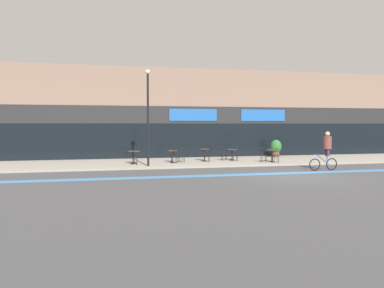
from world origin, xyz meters
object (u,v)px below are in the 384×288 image
(bistro_table_2, at_px, (205,152))
(bistro_table_4, at_px, (272,153))
(bistro_table_0, at_px, (134,155))
(cafe_chair_2_near, at_px, (207,154))
(cafe_chair_3_side, at_px, (223,152))
(cafe_chair_4_side, at_px, (263,154))
(cafe_chair_3_near, at_px, (235,153))
(bistro_table_3, at_px, (232,152))
(planter_pot, at_px, (276,148))
(lamp_post, at_px, (148,111))
(cafe_chair_1_side, at_px, (183,154))
(bistro_table_1, at_px, (173,154))
(cyclist_0, at_px, (326,147))
(cafe_chair_4_near, at_px, (276,154))
(cafe_chair_0_near, at_px, (134,156))
(cafe_chair_1_near, at_px, (174,155))

(bistro_table_2, distance_m, bistro_table_4, 4.22)
(bistro_table_0, xyz_separation_m, cafe_chair_2_near, (4.51, 0.02, -0.02))
(cafe_chair_3_side, bearing_deg, cafe_chair_4_side, -33.30)
(bistro_table_2, bearing_deg, cafe_chair_2_near, -90.97)
(cafe_chair_3_near, bearing_deg, cafe_chair_4_side, -119.96)
(bistro_table_4, bearing_deg, cafe_chair_2_near, 168.31)
(bistro_table_3, xyz_separation_m, planter_pot, (3.77, 1.44, 0.18))
(planter_pot, xyz_separation_m, lamp_post, (-9.49, -3.75, 2.40))
(cafe_chair_1_side, xyz_separation_m, cafe_chair_4_side, (4.86, -1.01, 0.00))
(bistro_table_1, xyz_separation_m, bistro_table_3, (4.04, 0.58, -0.01))
(cyclist_0, bearing_deg, cafe_chair_4_side, -62.22)
(cafe_chair_4_side, xyz_separation_m, lamp_post, (-7.16, -0.74, 2.57))
(cafe_chair_4_side, bearing_deg, lamp_post, -166.86)
(cafe_chair_3_near, distance_m, cafe_chair_4_near, 2.61)
(cafe_chair_1_side, relative_size, cafe_chair_3_near, 1.00)
(cafe_chair_0_near, relative_size, cafe_chair_4_side, 1.00)
(cafe_chair_1_near, xyz_separation_m, planter_pot, (7.80, 2.64, 0.16))
(bistro_table_4, height_order, cafe_chair_1_side, cafe_chair_1_side)
(cafe_chair_3_side, relative_size, lamp_post, 0.17)
(cafe_chair_1_side, relative_size, cafe_chair_3_side, 1.00)
(cafe_chair_0_near, height_order, lamp_post, lamp_post)
(bistro_table_1, relative_size, bistro_table_3, 1.03)
(lamp_post, bearing_deg, cafe_chair_2_near, 22.08)
(cafe_chair_2_near, distance_m, cafe_chair_4_side, 3.44)
(cafe_chair_3_near, height_order, planter_pot, planter_pot)
(lamp_post, bearing_deg, bistro_table_4, 5.32)
(cafe_chair_1_near, height_order, cafe_chair_3_side, same)
(bistro_table_4, relative_size, cafe_chair_4_side, 0.85)
(bistro_table_1, relative_size, cafe_chair_3_near, 0.81)
(cafe_chair_0_near, height_order, cafe_chair_2_near, same)
(cafe_chair_0_near, bearing_deg, bistro_table_4, -87.38)
(bistro_table_0, height_order, bistro_table_1, bistro_table_0)
(bistro_table_4, height_order, cafe_chair_0_near, cafe_chair_0_near)
(bistro_table_3, relative_size, cafe_chair_0_near, 0.79)
(bistro_table_0, height_order, cafe_chair_1_near, cafe_chair_1_near)
(bistro_table_0, height_order, bistro_table_4, bistro_table_4)
(bistro_table_3, xyz_separation_m, cyclist_0, (3.45, -5.35, 0.60))
(bistro_table_2, distance_m, cafe_chair_2_near, 0.63)
(bistro_table_1, xyz_separation_m, cafe_chair_3_side, (3.41, 0.58, 0.00))
(cafe_chair_3_near, xyz_separation_m, cafe_chair_4_side, (1.45, -0.95, 0.00))
(bistro_table_2, bearing_deg, planter_pot, 15.59)
(bistro_table_2, distance_m, planter_pot, 5.88)
(cafe_chair_3_side, xyz_separation_m, cafe_chair_4_near, (2.69, -2.22, 0.00))
(cafe_chair_3_side, bearing_deg, bistro_table_2, -169.18)
(planter_pot, relative_size, lamp_post, 0.23)
(cyclist_0, bearing_deg, bistro_table_2, -44.52)
(cafe_chair_1_near, distance_m, cyclist_0, 8.58)
(lamp_post, bearing_deg, cafe_chair_0_near, 127.90)
(bistro_table_2, xyz_separation_m, cafe_chair_2_near, (-0.01, -0.62, -0.03))
(cafe_chair_1_near, xyz_separation_m, cafe_chair_3_side, (3.41, 1.21, 0.00))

